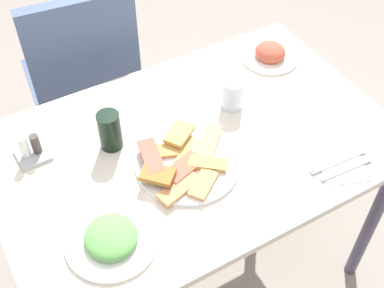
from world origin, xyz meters
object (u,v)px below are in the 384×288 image
object	(u,v)px
drinking_glass	(233,94)
dining_table	(194,160)
soda_can	(110,131)
condiment_caddy	(31,150)
spoon	(338,161)
pide_platter	(186,162)
fork	(347,169)
salad_plate_rice	(111,238)
dining_chair	(84,76)
paper_napkin	(342,166)
salad_plate_greens	(270,54)

from	to	relation	value
drinking_glass	dining_table	bearing A→B (deg)	-156.09
soda_can	drinking_glass	bearing A→B (deg)	-4.22
condiment_caddy	dining_table	bearing A→B (deg)	-23.01
dining_table	condiment_caddy	xyz separation A→B (m)	(-0.43, 0.18, 0.11)
soda_can	spoon	bearing A→B (deg)	-35.50
pide_platter	spoon	distance (m)	0.44
soda_can	condiment_caddy	bearing A→B (deg)	161.28
soda_can	dining_table	bearing A→B (deg)	-27.03
dining_table	soda_can	distance (m)	0.28
dining_table	soda_can	bearing A→B (deg)	152.97
dining_table	fork	size ratio (longest dim) A/B	6.81
dining_table	drinking_glass	world-z (taller)	drinking_glass
pide_platter	spoon	size ratio (longest dim) A/B	1.66
salad_plate_rice	spoon	distance (m)	0.67
dining_chair	soda_can	distance (m)	0.63
soda_can	paper_napkin	xyz separation A→B (m)	(0.54, -0.40, -0.06)
dining_chair	salad_plate_rice	bearing A→B (deg)	-105.06
salad_plate_rice	condiment_caddy	size ratio (longest dim) A/B	2.55
dining_table	drinking_glass	xyz separation A→B (m)	(0.18, 0.08, 0.13)
pide_platter	drinking_glass	size ratio (longest dim) A/B	3.29
salad_plate_greens	fork	bearing A→B (deg)	-102.08
dining_table	salad_plate_rice	size ratio (longest dim) A/B	5.02
dining_table	salad_plate_rice	bearing A→B (deg)	-151.05
salad_plate_greens	drinking_glass	size ratio (longest dim) A/B	2.09
fork	paper_napkin	bearing A→B (deg)	93.35
dining_chair	salad_plate_rice	distance (m)	0.93
soda_can	fork	xyz separation A→B (m)	(0.54, -0.42, -0.06)
pide_platter	spoon	bearing A→B (deg)	-28.12
salad_plate_rice	condiment_caddy	world-z (taller)	condiment_caddy
fork	condiment_caddy	xyz separation A→B (m)	(-0.75, 0.49, 0.02)
paper_napkin	condiment_caddy	xyz separation A→B (m)	(-0.75, 0.47, 0.02)
dining_table	condiment_caddy	bearing A→B (deg)	156.99
salad_plate_rice	paper_napkin	size ratio (longest dim) A/B	1.85
dining_chair	drinking_glass	xyz separation A→B (m)	(0.30, -0.60, 0.23)
fork	spoon	xyz separation A→B (m)	(0.00, 0.04, 0.00)
soda_can	pide_platter	bearing A→B (deg)	-49.54
paper_napkin	spoon	distance (m)	0.02
dining_chair	paper_napkin	world-z (taller)	dining_chair
condiment_caddy	fork	bearing A→B (deg)	-33.17
dining_table	pide_platter	distance (m)	0.13
drinking_glass	soda_can	bearing A→B (deg)	175.78
salad_plate_rice	paper_napkin	distance (m)	0.68
salad_plate_greens	spoon	world-z (taller)	salad_plate_greens
condiment_caddy	soda_can	bearing A→B (deg)	-18.72
pide_platter	condiment_caddy	world-z (taller)	condiment_caddy
soda_can	salad_plate_rice	bearing A→B (deg)	-113.63
drinking_glass	fork	size ratio (longest dim) A/B	0.55
dining_chair	pide_platter	size ratio (longest dim) A/B	2.98
drinking_glass	condiment_caddy	xyz separation A→B (m)	(-0.62, 0.10, -0.02)
paper_napkin	fork	size ratio (longest dim) A/B	0.73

